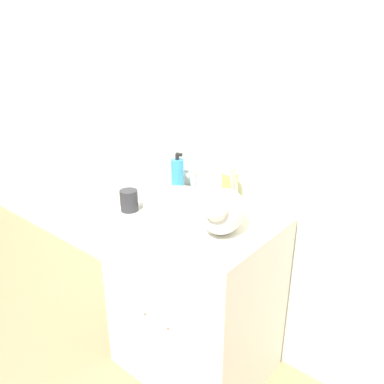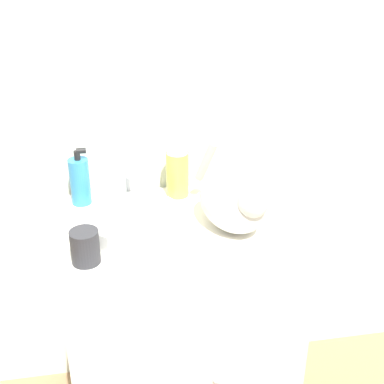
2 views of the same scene
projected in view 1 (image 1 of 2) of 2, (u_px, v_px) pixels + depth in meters
name	position (u px, v px, depth m)	size (l,w,h in m)	color
wall_back	(240.00, 112.00, 1.71)	(6.00, 0.05, 2.50)	silver
vanity_cabinet	(196.00, 295.00, 1.79)	(0.69, 0.56, 0.84)	silver
sink_basin	(175.00, 203.00, 1.72)	(0.30, 0.30, 0.05)	silver
faucet	(196.00, 187.00, 1.82)	(0.13, 0.08, 0.15)	silver
cat	(223.00, 210.00, 1.48)	(0.25, 0.36, 0.25)	silver
soap_bottle	(177.00, 173.00, 1.93)	(0.06, 0.06, 0.20)	#338CCC
spray_bottle	(230.00, 185.00, 1.74)	(0.08, 0.08, 0.19)	#EADB4C
cup	(129.00, 201.00, 1.68)	(0.08, 0.08, 0.10)	#2D2D33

